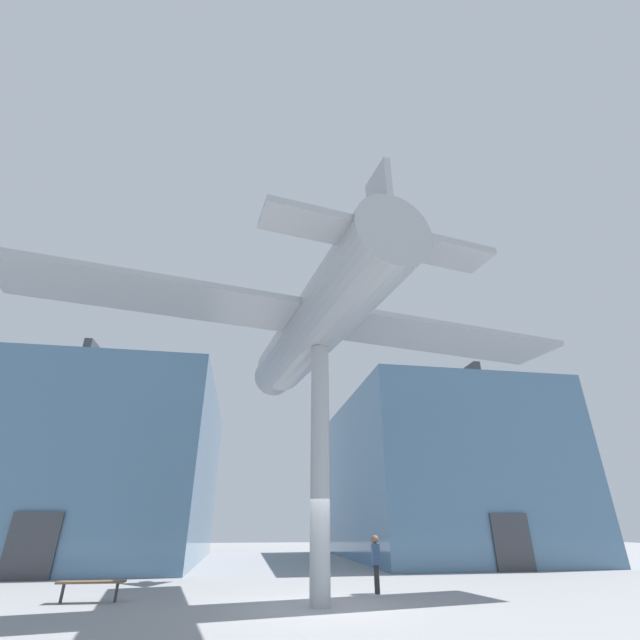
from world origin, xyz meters
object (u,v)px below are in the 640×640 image
Objects in this scene: suspended_airplane at (317,323)px; visitor_person at (376,560)px; plaza_bench at (91,584)px; support_pylon_central at (320,462)px.

visitor_person is (2.12, 1.66, -7.07)m from suspended_airplane.
visitor_person reaches higher than plaza_bench.
visitor_person is at bearing 2.15° from plaza_bench.
suspended_airplane is (-0.06, 0.31, 4.48)m from support_pylon_central.
support_pylon_central is at bearing -90.00° from suspended_airplane.
support_pylon_central is 0.37× the size of suspended_airplane.
suspended_airplane is at bearing -12.96° from plaza_bench.
visitor_person is 8.03m from plaza_bench.
visitor_person is at bearing 27.98° from suspended_airplane.
suspended_airplane is 9.65m from plaza_bench.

